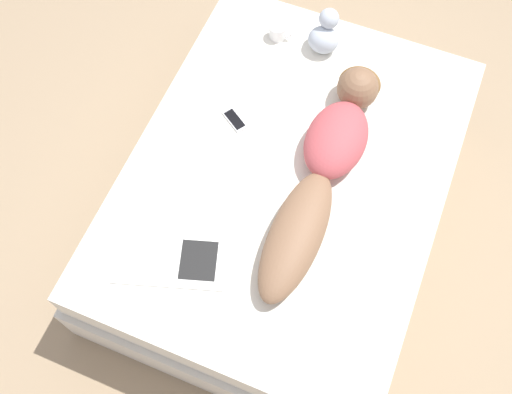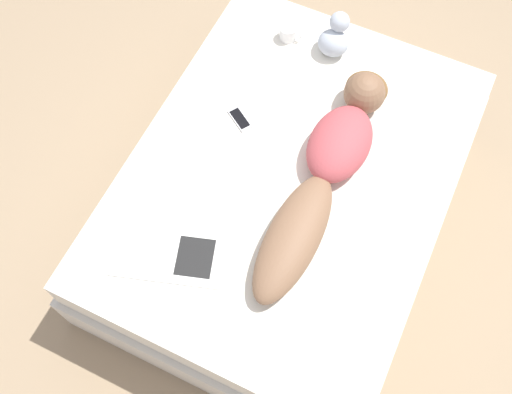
{
  "view_description": "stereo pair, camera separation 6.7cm",
  "coord_description": "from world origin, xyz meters",
  "px_view_note": "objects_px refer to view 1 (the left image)",
  "views": [
    {
      "loc": [
        0.37,
        -1.32,
        3.11
      ],
      "look_at": [
        -0.08,
        -0.21,
        0.62
      ],
      "focal_mm": 42.0,
      "sensor_mm": 36.0,
      "label": 1
    },
    {
      "loc": [
        0.44,
        -1.29,
        3.11
      ],
      "look_at": [
        -0.08,
        -0.21,
        0.62
      ],
      "focal_mm": 42.0,
      "sensor_mm": 36.0,
      "label": 2
    }
  ],
  "objects_px": {
    "person": "(327,163)",
    "cell_phone": "(235,120)",
    "open_magazine": "(172,259)",
    "coffee_mug": "(278,31)"
  },
  "relations": [
    {
      "from": "person",
      "to": "cell_phone",
      "type": "distance_m",
      "value": 0.53
    },
    {
      "from": "open_magazine",
      "to": "person",
      "type": "bearing_deg",
      "value": 36.64
    },
    {
      "from": "open_magazine",
      "to": "coffee_mug",
      "type": "relative_size",
      "value": 4.53
    },
    {
      "from": "person",
      "to": "coffee_mug",
      "type": "distance_m",
      "value": 0.86
    },
    {
      "from": "coffee_mug",
      "to": "cell_phone",
      "type": "xyz_separation_m",
      "value": [
        -0.01,
        -0.58,
        -0.04
      ]
    },
    {
      "from": "person",
      "to": "coffee_mug",
      "type": "height_order",
      "value": "person"
    },
    {
      "from": "person",
      "to": "open_magazine",
      "type": "bearing_deg",
      "value": -124.84
    },
    {
      "from": "coffee_mug",
      "to": "cell_phone",
      "type": "height_order",
      "value": "coffee_mug"
    },
    {
      "from": "open_magazine",
      "to": "coffee_mug",
      "type": "bearing_deg",
      "value": 73.19
    },
    {
      "from": "coffee_mug",
      "to": "person",
      "type": "bearing_deg",
      "value": -53.42
    }
  ]
}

